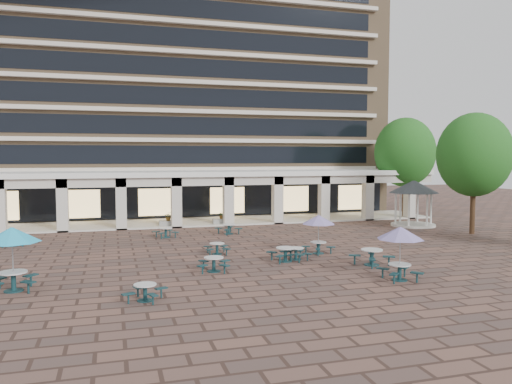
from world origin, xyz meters
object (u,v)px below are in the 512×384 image
picnic_table_1 (214,263)px  gazebo (414,192)px  planter_left (169,221)px  picnic_table_2 (296,252)px  planter_right (222,220)px

picnic_table_1 → gazebo: (18.73, 11.48, 2.34)m
planter_left → picnic_table_1: bearing=-88.5°
picnic_table_1 → gazebo: 22.10m
picnic_table_1 → picnic_table_2: (4.85, 1.57, -0.03)m
picnic_table_2 → planter_left: size_ratio=1.01×
picnic_table_2 → planter_left: (-5.28, 14.84, 0.07)m
gazebo → picnic_table_2: bearing=-144.5°
gazebo → planter_left: 19.92m
planter_right → picnic_table_2: bearing=-86.4°
picnic_table_1 → planter_right: 16.87m
planter_left → gazebo: bearing=-14.4°
gazebo → planter_right: (-14.81, 4.93, -2.35)m
planter_left → planter_right: planter_left is taller
picnic_table_2 → planter_left: planter_left is taller
gazebo → planter_right: 15.79m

